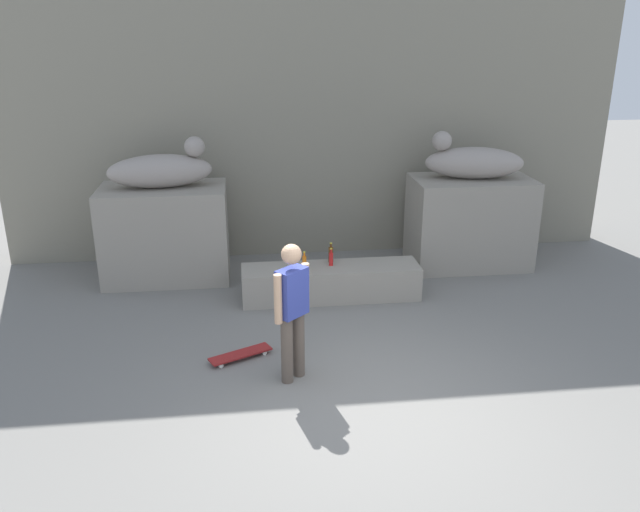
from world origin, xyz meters
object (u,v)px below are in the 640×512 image
object	(u,v)px
bottle_orange	(304,262)
bottle_red	(331,258)
skater	(292,307)
statue_reclining_right	(472,161)
skateboard	(241,354)
bottle_brown	(331,254)
statue_reclining_left	(162,169)

from	to	relation	value
bottle_orange	bottle_red	world-z (taller)	bottle_orange
skater	bottle_red	world-z (taller)	skater
statue_reclining_right	skateboard	bearing A→B (deg)	47.13
bottle_brown	statue_reclining_left	bearing A→B (deg)	159.42
bottle_orange	bottle_brown	distance (m)	0.51
statue_reclining_right	bottle_red	size ratio (longest dim) A/B	6.19
skater	bottle_orange	size ratio (longest dim) A/B	5.97
statue_reclining_right	skateboard	distance (m)	5.14
bottle_brown	bottle_red	bearing A→B (deg)	-96.72
bottle_brown	bottle_orange	bearing A→B (deg)	-148.00
skateboard	bottle_orange	distance (m)	2.02
skater	bottle_brown	size ratio (longest dim) A/B	5.45
statue_reclining_right	bottle_red	bearing A→B (deg)	34.10
statue_reclining_left	statue_reclining_right	size ratio (longest dim) A/B	0.99
statue_reclining_right	bottle_brown	xyz separation A→B (m)	(-2.46, -0.95, -1.17)
skater	skateboard	world-z (taller)	skater
skater	bottle_brown	bearing A→B (deg)	-149.59
statue_reclining_left	skater	bearing A→B (deg)	-69.87
skater	bottle_brown	xyz separation A→B (m)	(0.79, 2.49, -0.29)
skater	bottle_orange	world-z (taller)	skater
statue_reclining_right	bottle_brown	size ratio (longest dim) A/B	5.47
bottle_orange	bottle_red	size ratio (longest dim) A/B	1.03
statue_reclining_left	bottle_orange	distance (m)	2.69
skater	skateboard	bearing A→B (deg)	-82.99
statue_reclining_left	bottle_orange	xyz separation A→B (m)	(2.08, -1.21, -1.18)
bottle_orange	statue_reclining_right	bearing A→B (deg)	22.79
skater	statue_reclining_left	bearing A→B (deg)	-105.28
bottle_red	bottle_brown	world-z (taller)	bottle_brown
statue_reclining_right	skater	size ratio (longest dim) A/B	1.00
statue_reclining_right	bottle_brown	bearing A→B (deg)	31.29
skateboard	bottle_orange	size ratio (longest dim) A/B	2.89
skateboard	statue_reclining_left	bearing A→B (deg)	-94.70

